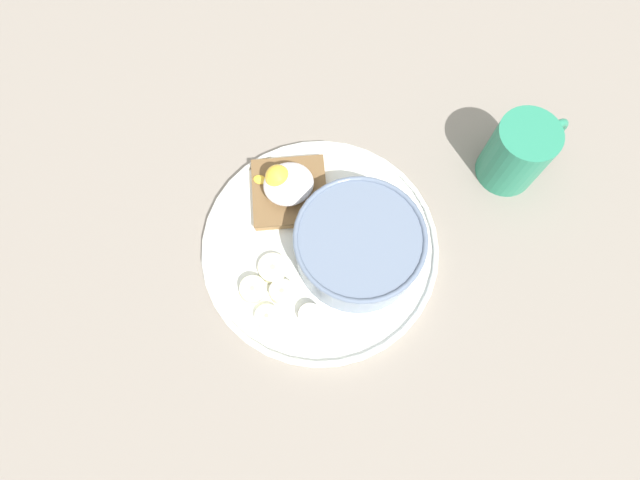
% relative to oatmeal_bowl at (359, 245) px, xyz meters
% --- Properties ---
extents(ground_plane, '(1.20, 1.20, 0.02)m').
position_rel_oatmeal_bowl_xyz_m(ground_plane, '(0.04, -0.02, -0.05)').
color(ground_plane, gray).
rests_on(ground_plane, ground).
extents(plate, '(0.28, 0.28, 0.02)m').
position_rel_oatmeal_bowl_xyz_m(plate, '(0.04, -0.02, -0.03)').
color(plate, white).
rests_on(plate, ground_plane).
extents(oatmeal_bowl, '(0.15, 0.15, 0.06)m').
position_rel_oatmeal_bowl_xyz_m(oatmeal_bowl, '(0.00, 0.00, 0.00)').
color(oatmeal_bowl, slate).
rests_on(oatmeal_bowl, plate).
extents(toast_slice, '(0.11, 0.11, 0.02)m').
position_rel_oatmeal_bowl_xyz_m(toast_slice, '(0.05, -0.10, -0.02)').
color(toast_slice, brown).
rests_on(toast_slice, plate).
extents(poached_egg, '(0.07, 0.06, 0.04)m').
position_rel_oatmeal_bowl_xyz_m(poached_egg, '(0.05, -0.10, 0.00)').
color(poached_egg, white).
rests_on(poached_egg, toast_slice).
extents(banana_slice_front, '(0.04, 0.04, 0.01)m').
position_rel_oatmeal_bowl_xyz_m(banana_slice_front, '(0.10, 0.02, -0.02)').
color(banana_slice_front, beige).
rests_on(banana_slice_front, plate).
extents(banana_slice_left, '(0.04, 0.04, 0.01)m').
position_rel_oatmeal_bowl_xyz_m(banana_slice_left, '(0.10, -0.01, -0.02)').
color(banana_slice_left, beige).
rests_on(banana_slice_left, plate).
extents(banana_slice_back, '(0.03, 0.03, 0.02)m').
position_rel_oatmeal_bowl_xyz_m(banana_slice_back, '(0.08, 0.05, -0.02)').
color(banana_slice_back, '#F9EAC4').
rests_on(banana_slice_back, plate).
extents(banana_slice_right, '(0.04, 0.04, 0.02)m').
position_rel_oatmeal_bowl_xyz_m(banana_slice_right, '(0.13, 0.00, -0.02)').
color(banana_slice_right, beige).
rests_on(banana_slice_right, plate).
extents(banana_slice_inner, '(0.03, 0.03, 0.02)m').
position_rel_oatmeal_bowl_xyz_m(banana_slice_inner, '(0.12, 0.04, -0.02)').
color(banana_slice_inner, '#EFE7BF').
rests_on(banana_slice_inner, plate).
extents(coffee_mug, '(0.11, 0.07, 0.09)m').
position_rel_oatmeal_bowl_xyz_m(coffee_mug, '(-0.22, -0.04, 0.01)').
color(coffee_mug, '#2C8865').
rests_on(coffee_mug, ground_plane).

